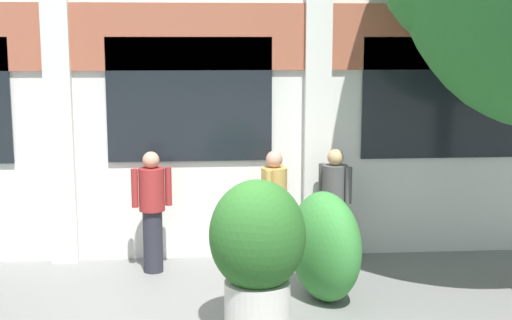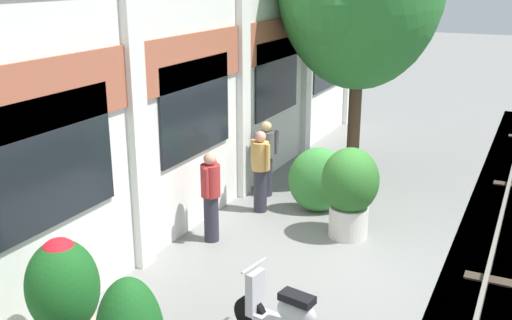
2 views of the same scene
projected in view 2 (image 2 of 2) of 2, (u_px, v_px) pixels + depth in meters
name	position (u px, v px, depth m)	size (l,w,h in m)	color
ground_plane	(334.00, 252.00, 10.16)	(80.00, 80.00, 0.00)	slate
apartment_facade	(181.00, 21.00, 10.25)	(17.97, 0.64, 7.50)	silver
potted_plant_glazed_jar	(64.00, 297.00, 6.97)	(0.85, 0.85, 1.67)	tan
potted_plant_ribbed_drum	(350.00, 188.00, 10.50)	(1.01, 1.01, 1.65)	beige
scooter_second_parked	(283.00, 313.00, 7.54)	(0.55, 1.37, 0.98)	black
resident_by_doorway	(260.00, 169.00, 11.63)	(0.34, 0.49, 1.64)	#282833
resident_watching_tracks	(211.00, 194.00, 10.34)	(0.52, 0.34, 1.62)	#282833
resident_near_plants	(266.00, 156.00, 12.48)	(0.40, 0.41, 1.61)	#282833
topiary_hedge	(318.00, 180.00, 11.70)	(1.18, 0.70, 1.31)	#388438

